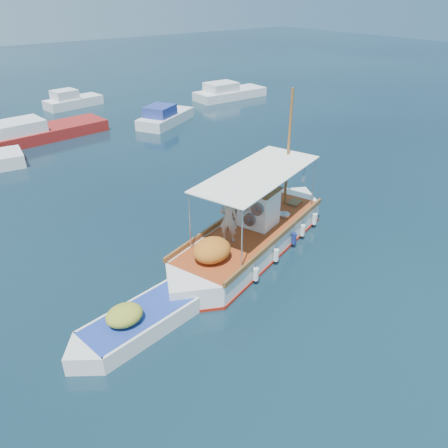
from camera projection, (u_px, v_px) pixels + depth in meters
ground at (253, 246)px, 18.69m from camera, size 160.00×160.00×0.00m
fishing_caique at (250, 237)px, 18.25m from camera, size 9.95×5.07×6.38m
dinghy at (143, 320)px, 14.15m from camera, size 5.68×2.26×1.40m
bg_boat_n at (32, 134)px, 31.05m from camera, size 10.31×3.75×1.80m
bg_boat_ne at (165, 118)px, 34.87m from camera, size 5.91×4.58×1.80m
bg_boat_e at (228, 93)px, 42.77m from camera, size 7.28×2.78×1.80m
bg_boat_far_n at (72, 102)px, 39.73m from camera, size 5.29×2.74×1.80m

